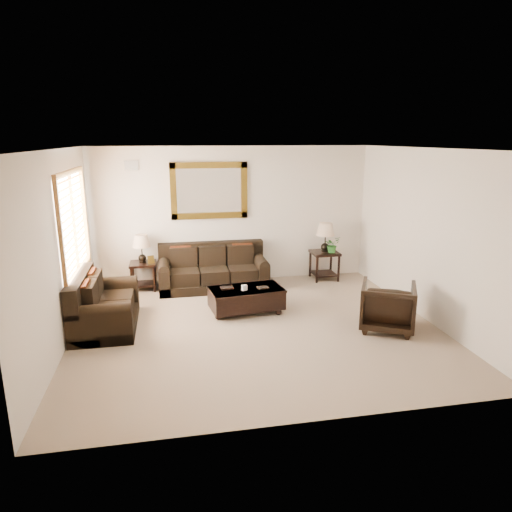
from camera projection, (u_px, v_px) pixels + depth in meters
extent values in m
cube|color=gray|center=(256.00, 327.00, 7.07)|extent=(5.50, 5.00, 0.01)
cube|color=white|center=(256.00, 149.00, 6.40)|extent=(5.50, 5.00, 0.01)
cube|color=beige|center=(233.00, 215.00, 9.11)|extent=(5.50, 0.01, 2.70)
cube|color=beige|center=(306.00, 299.00, 4.36)|extent=(5.50, 0.01, 2.70)
cube|color=beige|center=(59.00, 251.00, 6.23)|extent=(0.01, 5.00, 2.70)
cube|color=beige|center=(426.00, 235.00, 7.24)|extent=(0.01, 5.00, 2.70)
cube|color=white|center=(72.00, 224.00, 7.04)|extent=(0.01, 1.80, 1.50)
cube|color=brown|center=(69.00, 173.00, 6.85)|extent=(0.06, 1.96, 0.08)
cube|color=brown|center=(79.00, 273.00, 7.25)|extent=(0.06, 1.96, 0.08)
cube|color=brown|center=(61.00, 237.00, 6.15)|extent=(0.06, 0.08, 1.50)
cube|color=brown|center=(85.00, 215.00, 7.94)|extent=(0.06, 0.08, 1.50)
cube|color=brown|center=(74.00, 224.00, 7.05)|extent=(0.05, 0.05, 1.50)
cube|color=#4B360F|center=(209.00, 191.00, 8.87)|extent=(1.50, 0.06, 1.10)
cube|color=white|center=(209.00, 191.00, 8.88)|extent=(1.26, 0.01, 0.86)
cube|color=#999999|center=(131.00, 165.00, 8.49)|extent=(0.25, 0.02, 0.18)
cube|color=black|center=(214.00, 284.00, 8.90)|extent=(2.07, 0.90, 0.17)
cube|color=black|center=(211.00, 252.00, 9.09)|extent=(2.07, 0.21, 0.42)
cube|color=black|center=(185.00, 275.00, 8.73)|extent=(0.53, 0.73, 0.25)
cube|color=black|center=(213.00, 274.00, 8.83)|extent=(0.53, 0.73, 0.25)
cube|color=black|center=(242.00, 272.00, 8.93)|extent=(0.53, 0.73, 0.25)
cube|color=black|center=(165.00, 278.00, 8.69)|extent=(0.21, 0.90, 0.50)
cylinder|color=black|center=(164.00, 266.00, 8.63)|extent=(0.21, 0.88, 0.21)
cube|color=black|center=(260.00, 273.00, 9.03)|extent=(0.21, 0.90, 0.50)
cylinder|color=black|center=(260.00, 261.00, 8.97)|extent=(0.21, 0.88, 0.21)
cube|color=maroon|center=(181.00, 256.00, 8.81)|extent=(0.40, 0.17, 0.41)
cube|color=maroon|center=(242.00, 253.00, 9.03)|extent=(0.40, 0.17, 0.41)
cube|color=black|center=(107.00, 321.00, 7.07)|extent=(0.90, 1.52, 0.17)
cube|color=black|center=(80.00, 289.00, 6.87)|extent=(0.21, 1.52, 0.43)
cube|color=black|center=(105.00, 315.00, 6.76)|extent=(0.74, 0.53, 0.26)
cube|color=black|center=(109.00, 302.00, 7.28)|extent=(0.74, 0.53, 0.26)
cube|color=black|center=(100.00, 328.00, 6.41)|extent=(0.90, 0.21, 0.50)
cylinder|color=black|center=(99.00, 312.00, 6.34)|extent=(0.88, 0.21, 0.21)
cube|color=black|center=(111.00, 297.00, 7.65)|extent=(0.90, 0.21, 0.50)
cylinder|color=black|center=(110.00, 283.00, 7.59)|extent=(0.88, 0.21, 0.21)
cube|color=maroon|center=(89.00, 295.00, 6.59)|extent=(0.18, 0.40, 0.41)
cube|color=maroon|center=(95.00, 282.00, 7.21)|extent=(0.18, 0.40, 0.41)
cube|color=black|center=(143.00, 264.00, 8.72)|extent=(0.49, 0.49, 0.04)
cube|color=black|center=(144.00, 284.00, 8.83)|extent=(0.42, 0.42, 0.03)
cylinder|color=black|center=(132.00, 281.00, 8.55)|extent=(0.04, 0.04, 0.49)
cylinder|color=black|center=(154.00, 280.00, 8.63)|extent=(0.04, 0.04, 0.49)
cylinder|color=black|center=(133.00, 275.00, 8.95)|extent=(0.04, 0.04, 0.49)
cylinder|color=black|center=(155.00, 273.00, 9.03)|extent=(0.04, 0.04, 0.49)
sphere|color=black|center=(142.00, 258.00, 8.70)|extent=(0.15, 0.15, 0.15)
cylinder|color=black|center=(142.00, 250.00, 8.66)|extent=(0.02, 0.02, 0.32)
cone|color=tan|center=(141.00, 241.00, 8.61)|extent=(0.34, 0.34, 0.23)
cube|color=#4B360F|center=(151.00, 260.00, 8.64)|extent=(0.13, 0.09, 0.15)
cube|color=black|center=(325.00, 253.00, 9.35)|extent=(0.54, 0.54, 0.05)
cube|color=black|center=(324.00, 273.00, 9.46)|extent=(0.46, 0.46, 0.03)
cylinder|color=black|center=(317.00, 270.00, 9.17)|extent=(0.05, 0.05, 0.54)
cylinder|color=black|center=(339.00, 269.00, 9.25)|extent=(0.05, 0.05, 0.54)
cylinder|color=black|center=(310.00, 264.00, 9.60)|extent=(0.05, 0.05, 0.54)
cylinder|color=black|center=(331.00, 263.00, 9.69)|extent=(0.05, 0.05, 0.54)
sphere|color=black|center=(325.00, 247.00, 9.32)|extent=(0.17, 0.17, 0.17)
cylinder|color=black|center=(325.00, 239.00, 9.28)|extent=(0.02, 0.02, 0.35)
cone|color=tan|center=(326.00, 229.00, 9.23)|extent=(0.37, 0.37, 0.25)
sphere|color=black|center=(218.00, 316.00, 7.39)|extent=(0.11, 0.11, 0.11)
sphere|color=black|center=(278.00, 312.00, 7.57)|extent=(0.11, 0.11, 0.11)
sphere|color=black|center=(215.00, 306.00, 7.82)|extent=(0.11, 0.11, 0.11)
sphere|color=black|center=(272.00, 302.00, 8.00)|extent=(0.11, 0.11, 0.11)
cube|color=black|center=(246.00, 298.00, 7.65)|extent=(1.26, 0.79, 0.33)
cube|color=black|center=(246.00, 289.00, 7.61)|extent=(1.29, 0.81, 0.04)
cube|color=black|center=(227.00, 288.00, 7.59)|extent=(0.22, 0.16, 0.03)
cube|color=black|center=(263.00, 288.00, 7.61)|extent=(0.20, 0.15, 0.02)
cube|color=white|center=(244.00, 288.00, 7.50)|extent=(0.10, 0.08, 0.09)
imported|color=black|center=(388.00, 304.00, 6.92)|extent=(1.03, 1.01, 0.80)
imported|color=#225D1F|center=(332.00, 246.00, 9.24)|extent=(0.40, 0.42, 0.25)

